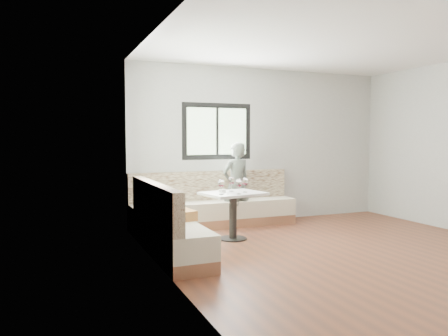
{
  "coord_description": "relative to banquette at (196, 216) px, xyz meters",
  "views": [
    {
      "loc": [
        -3.73,
        -4.72,
        1.53
      ],
      "look_at": [
        -1.23,
        1.36,
        1.08
      ],
      "focal_mm": 35.0,
      "sensor_mm": 36.0,
      "label": 1
    }
  ],
  "objects": [
    {
      "name": "wine_glass_d",
      "position": [
        0.49,
        -0.25,
        0.54
      ],
      "size": [
        0.1,
        0.1,
        0.22
      ],
      "color": "white",
      "rests_on": "table"
    },
    {
      "name": "wine_glass_b",
      "position": [
        0.46,
        -0.59,
        0.54
      ],
      "size": [
        0.1,
        0.1,
        0.22
      ],
      "color": "white",
      "rests_on": "table"
    },
    {
      "name": "person",
      "position": [
        0.9,
        0.5,
        0.4
      ],
      "size": [
        0.58,
        0.43,
        1.46
      ],
      "primitive_type": "imported",
      "rotation": [
        0.0,
        0.0,
        3.3
      ],
      "color": "#565E56",
      "rests_on": "ground"
    },
    {
      "name": "wine_glass_c",
      "position": [
        0.64,
        -0.43,
        0.54
      ],
      "size": [
        0.1,
        0.1,
        0.22
      ],
      "color": "white",
      "rests_on": "table"
    },
    {
      "name": "room",
      "position": [
        1.51,
        -1.55,
        1.08
      ],
      "size": [
        5.01,
        5.01,
        2.81
      ],
      "color": "brown",
      "rests_on": "ground"
    },
    {
      "name": "olive_ramekin",
      "position": [
        0.33,
        -0.28,
        0.4
      ],
      "size": [
        0.11,
        0.11,
        0.04
      ],
      "color": "white",
      "rests_on": "table"
    },
    {
      "name": "wine_glass_a",
      "position": [
        0.21,
        -0.53,
        0.54
      ],
      "size": [
        0.1,
        0.1,
        0.22
      ],
      "color": "white",
      "rests_on": "table"
    },
    {
      "name": "table",
      "position": [
        0.47,
        -0.37,
        0.2
      ],
      "size": [
        0.97,
        0.82,
        0.71
      ],
      "rotation": [
        0.0,
        0.0,
        0.18
      ],
      "color": "black",
      "rests_on": "ground"
    },
    {
      "name": "banquette",
      "position": [
        0.0,
        0.0,
        0.0
      ],
      "size": [
        2.9,
        2.8,
        0.95
      ],
      "color": "brown",
      "rests_on": "ground"
    }
  ]
}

